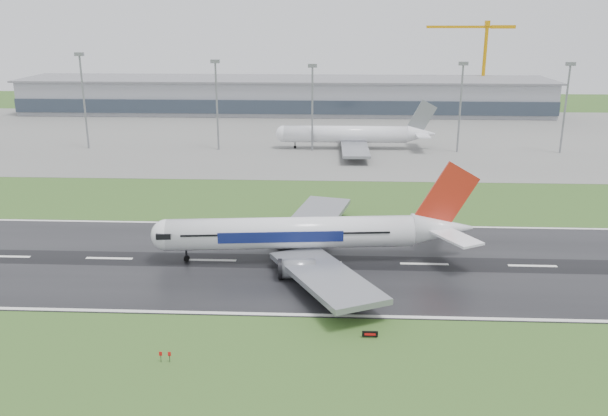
{
  "coord_description": "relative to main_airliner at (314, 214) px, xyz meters",
  "views": [
    {
      "loc": [
        22.58,
        -110.62,
        45.34
      ],
      "look_at": [
        16.84,
        12.0,
        7.0
      ],
      "focal_mm": 37.3,
      "sensor_mm": 36.0,
      "label": 1
    }
  ],
  "objects": [
    {
      "name": "runway_sign",
      "position": [
        9.17,
        -30.05,
        -8.55
      ],
      "size": [
        2.31,
        0.43,
        1.04
      ],
      "primitive_type": null,
      "rotation": [
        0.0,
        0.0,
        0.07
      ],
      "color": "black",
      "rests_on": "ground"
    },
    {
      "name": "floodmast_2",
      "position": [
        -35.71,
        98.32,
        5.43
      ],
      "size": [
        0.64,
        0.64,
        29.01
      ],
      "primitive_type": "cylinder",
      "color": "gray",
      "rests_on": "ground"
    },
    {
      "name": "runway",
      "position": [
        -19.16,
        -1.68,
        -9.02
      ],
      "size": [
        400.0,
        45.0,
        0.1
      ],
      "primitive_type": "cube",
      "color": "black",
      "rests_on": "ground"
    },
    {
      "name": "tower_crane",
      "position": [
        74.77,
        198.32,
        11.62
      ],
      "size": [
        41.73,
        4.04,
        41.39
      ],
      "primitive_type": null,
      "rotation": [
        0.0,
        0.0,
        0.04
      ],
      "color": "#CF8B07",
      "rests_on": "ground"
    },
    {
      "name": "main_airliner",
      "position": [
        0.0,
        0.0,
        0.0
      ],
      "size": [
        66.15,
        63.55,
        17.94
      ],
      "primitive_type": null,
      "rotation": [
        0.0,
        0.0,
        0.1
      ],
      "color": "white",
      "rests_on": "runway"
    },
    {
      "name": "ground",
      "position": [
        -19.16,
        -1.68,
        -9.07
      ],
      "size": [
        520.0,
        520.0,
        0.0
      ],
      "primitive_type": "plane",
      "color": "#2E521E",
      "rests_on": "ground"
    },
    {
      "name": "floodmast_1",
      "position": [
        -80.99,
        98.32,
        6.51
      ],
      "size": [
        0.64,
        0.64,
        31.16
      ],
      "primitive_type": "cylinder",
      "color": "gray",
      "rests_on": "ground"
    },
    {
      "name": "floodmast_3",
      "position": [
        -3.66,
        98.32,
        4.8
      ],
      "size": [
        0.64,
        0.64,
        27.73
      ],
      "primitive_type": "cylinder",
      "color": "gray",
      "rests_on": "ground"
    },
    {
      "name": "floodmast_4",
      "position": [
        45.19,
        98.32,
        5.24
      ],
      "size": [
        0.64,
        0.64,
        28.61
      ],
      "primitive_type": "cylinder",
      "color": "gray",
      "rests_on": "ground"
    },
    {
      "name": "floodmast_5",
      "position": [
        79.26,
        98.32,
        5.24
      ],
      "size": [
        0.64,
        0.64,
        28.61
      ],
      "primitive_type": "cylinder",
      "color": "gray",
      "rests_on": "ground"
    },
    {
      "name": "parked_airliner",
      "position": [
        9.9,
        101.73,
        -0.87
      ],
      "size": [
        56.15,
        52.38,
        16.25
      ],
      "primitive_type": null,
      "rotation": [
        0.0,
        0.0,
        0.01
      ],
      "color": "white",
      "rests_on": "apron"
    },
    {
      "name": "terminal",
      "position": [
        -19.16,
        183.32,
        -1.57
      ],
      "size": [
        240.0,
        36.0,
        15.0
      ],
      "primitive_type": "cube",
      "color": "gray",
      "rests_on": "ground"
    },
    {
      "name": "apron",
      "position": [
        -19.16,
        123.32,
        -9.03
      ],
      "size": [
        400.0,
        130.0,
        0.08
      ],
      "primitive_type": "cube",
      "color": "slate",
      "rests_on": "ground"
    }
  ]
}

